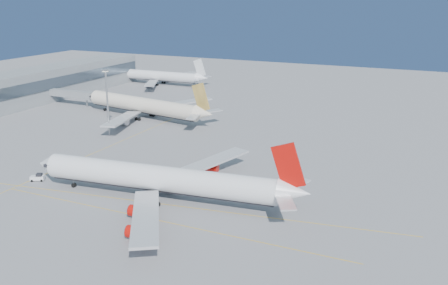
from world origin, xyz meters
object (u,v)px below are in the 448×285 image
airliner_third (160,76)px  light_mast (107,97)px  airliner_virgin (164,179)px  airliner_etihad (145,106)px  pushback_tug (38,177)px

airliner_third → light_mast: (37.77, -95.85, 9.15)m
airliner_virgin → light_mast: bearing=132.8°
airliner_etihad → light_mast: 27.75m
light_mast → airliner_etihad: bearing=94.0°
airliner_etihad → light_mast: bearing=-76.2°
airliner_third → pushback_tug: (48.08, -140.96, -3.80)m
airliner_virgin → pushback_tug: (-38.10, -3.15, -4.43)m
airliner_virgin → light_mast: (-48.41, 41.97, 8.52)m
airliner_etihad → light_mast: size_ratio=2.85×
airliner_etihad → pushback_tug: bearing=-70.5°
airliner_virgin → light_mast: size_ratio=3.07×
airliner_etihad → pushback_tug: airliner_etihad is taller
airliner_etihad → airliner_third: (-35.92, 69.50, -0.60)m
airliner_etihad → airliner_virgin: bearing=-43.8°
airliner_virgin → pushback_tug: bearing=178.4°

